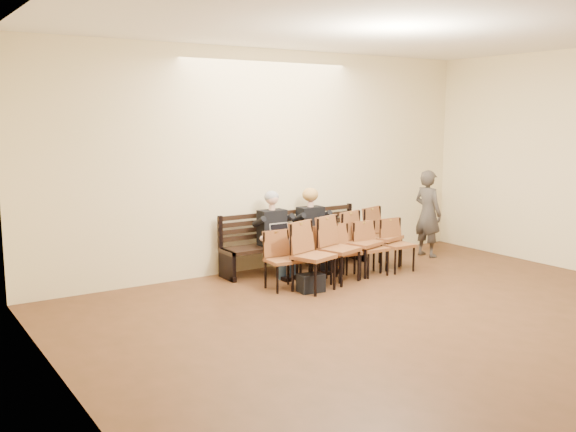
% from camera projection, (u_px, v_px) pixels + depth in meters
% --- Properties ---
extents(ground, '(10.00, 10.00, 0.00)m').
position_uv_depth(ground, '(528.00, 364.00, 6.41)').
color(ground, brown).
rests_on(ground, ground).
extents(room_walls, '(8.02, 10.01, 3.51)m').
position_uv_depth(room_walls, '(478.00, 108.00, 6.67)').
color(room_walls, '#FAE4B4').
rests_on(room_walls, ground).
extents(bench, '(2.60, 0.90, 0.45)m').
position_uv_depth(bench, '(296.00, 255.00, 10.39)').
color(bench, black).
rests_on(bench, ground).
extents(seated_man, '(0.53, 0.73, 1.26)m').
position_uv_depth(seated_man, '(275.00, 234.00, 9.98)').
color(seated_man, black).
rests_on(seated_man, ground).
extents(seated_woman, '(0.52, 0.72, 1.20)m').
position_uv_depth(seated_woman, '(314.00, 232.00, 10.38)').
color(seated_woman, black).
rests_on(seated_woman, ground).
extents(laptop, '(0.38, 0.33, 0.24)m').
position_uv_depth(laptop, '(284.00, 240.00, 9.85)').
color(laptop, silver).
rests_on(laptop, bench).
extents(water_bottle, '(0.07, 0.07, 0.23)m').
position_uv_depth(water_bottle, '(329.00, 235.00, 10.30)').
color(water_bottle, silver).
rests_on(water_bottle, bench).
extents(bag, '(0.37, 0.28, 0.26)m').
position_uv_depth(bag, '(311.00, 283.00, 9.03)').
color(bag, black).
rests_on(bag, ground).
extents(passerby, '(0.46, 0.67, 1.76)m').
position_uv_depth(passerby, '(428.00, 207.00, 11.23)').
color(passerby, '#3B3630').
rests_on(passerby, ground).
extents(chair_row_front, '(2.45, 1.22, 0.99)m').
position_uv_depth(chair_row_front, '(351.00, 246.00, 9.76)').
color(chair_row_front, brown).
rests_on(chair_row_front, ground).
extents(chair_row_back, '(2.58, 0.55, 0.84)m').
position_uv_depth(chair_row_back, '(343.00, 252.00, 9.68)').
color(chair_row_back, brown).
rests_on(chair_row_back, ground).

